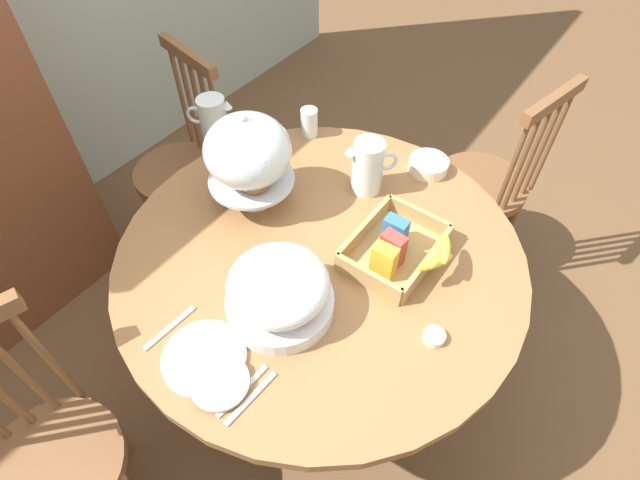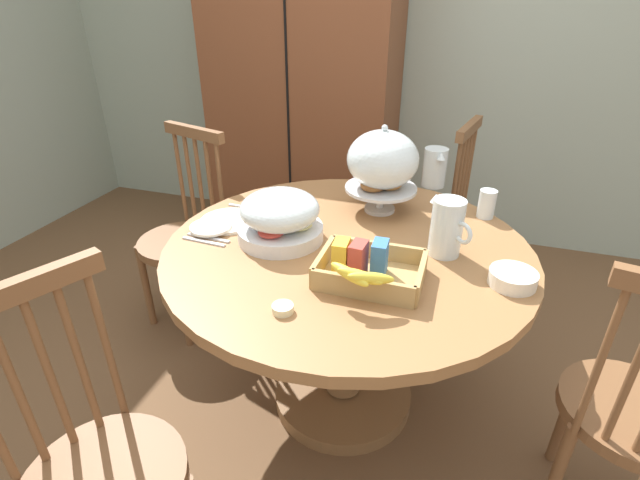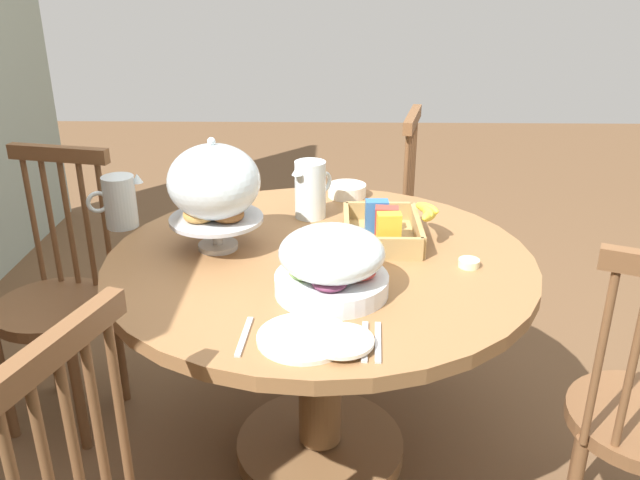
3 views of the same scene
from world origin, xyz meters
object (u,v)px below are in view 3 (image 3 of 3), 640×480
object	(u,v)px
dining_table	(320,315)
drinking_glass	(216,188)
fruit_platter_covered	(332,263)
butter_dish	(469,263)
china_plate_large	(304,338)
cereal_bowl	(347,190)
windsor_chair_near_window	(375,230)
windsor_chair_by_cabinet	(58,304)
cereal_basket	(388,228)
milk_pitcher	(120,204)
pastry_stand_with_dome	(214,186)
orange_juice_pitcher	(310,192)
china_plate_small	(341,341)

from	to	relation	value
dining_table	drinking_glass	world-z (taller)	drinking_glass
fruit_platter_covered	butter_dish	bearing A→B (deg)	-66.95
china_plate_large	cereal_bowl	world-z (taller)	cereal_bowl
windsor_chair_near_window	butter_dish	distance (m)	1.04
windsor_chair_by_cabinet	butter_dish	world-z (taller)	windsor_chair_by_cabinet
windsor_chair_near_window	windsor_chair_by_cabinet	xyz separation A→B (m)	(-0.70, 1.13, 0.00)
cereal_basket	cereal_bowl	xyz separation A→B (m)	(0.42, 0.12, -0.02)
dining_table	milk_pitcher	xyz separation A→B (m)	(0.22, 0.65, 0.28)
dining_table	fruit_platter_covered	xyz separation A→B (m)	(-0.23, -0.03, 0.29)
pastry_stand_with_dome	orange_juice_pitcher	distance (m)	0.40
dining_table	windsor_chair_by_cabinet	size ratio (longest dim) A/B	1.30
china_plate_large	china_plate_small	size ratio (longest dim) A/B	1.47
windsor_chair_by_cabinet	china_plate_small	distance (m)	1.24
butter_dish	milk_pitcher	bearing A→B (deg)	75.08
windsor_chair_by_cabinet	china_plate_large	world-z (taller)	windsor_chair_by_cabinet
fruit_platter_covered	drinking_glass	world-z (taller)	fruit_platter_covered
windsor_chair_by_cabinet	fruit_platter_covered	distance (m)	1.11
fruit_platter_covered	milk_pitcher	xyz separation A→B (m)	(0.45, 0.69, -0.01)
pastry_stand_with_dome	butter_dish	distance (m)	0.77
milk_pitcher	cereal_bowl	world-z (taller)	milk_pitcher
milk_pitcher	butter_dish	bearing A→B (deg)	-104.92
orange_juice_pitcher	milk_pitcher	size ratio (longest dim) A/B	1.09
pastry_stand_with_dome	china_plate_large	distance (m)	0.62
milk_pitcher	cereal_bowl	distance (m)	0.81
dining_table	milk_pitcher	world-z (taller)	milk_pitcher
butter_dish	china_plate_small	bearing A→B (deg)	139.56
fruit_platter_covered	china_plate_small	world-z (taller)	fruit_platter_covered
orange_juice_pitcher	cereal_basket	size ratio (longest dim) A/B	0.61
china_plate_small	cereal_bowl	bearing A→B (deg)	-1.74
pastry_stand_with_dome	butter_dish	xyz separation A→B (m)	(-0.12, -0.74, -0.19)
windsor_chair_by_cabinet	cereal_basket	world-z (taller)	windsor_chair_by_cabinet
dining_table	china_plate_large	bearing A→B (deg)	176.66
pastry_stand_with_dome	drinking_glass	distance (m)	0.43
pastry_stand_with_dome	china_plate_large	world-z (taller)	pastry_stand_with_dome
orange_juice_pitcher	milk_pitcher	bearing A→B (deg)	99.35
cereal_bowl	butter_dish	xyz separation A→B (m)	(-0.60, -0.34, -0.01)
drinking_glass	china_plate_large	bearing A→B (deg)	-159.08
windsor_chair_near_window	cereal_basket	bearing A→B (deg)	178.67
cereal_basket	cereal_bowl	bearing A→B (deg)	15.71
windsor_chair_near_window	milk_pitcher	bearing A→B (deg)	127.96
windsor_chair_by_cabinet	butter_dish	size ratio (longest dim) A/B	16.25
dining_table	china_plate_small	distance (m)	0.55
orange_juice_pitcher	fruit_platter_covered	bearing A→B (deg)	-172.52
cereal_bowl	orange_juice_pitcher	bearing A→B (deg)	148.86
china_plate_large	windsor_chair_near_window	bearing A→B (deg)	-10.42
orange_juice_pitcher	china_plate_large	size ratio (longest dim) A/B	0.88
windsor_chair_near_window	windsor_chair_by_cabinet	distance (m)	1.33
dining_table	butter_dish	world-z (taller)	butter_dish
orange_juice_pitcher	china_plate_small	bearing A→B (deg)	-173.33
windsor_chair_near_window	butter_dish	xyz separation A→B (m)	(-0.97, -0.20, 0.30)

